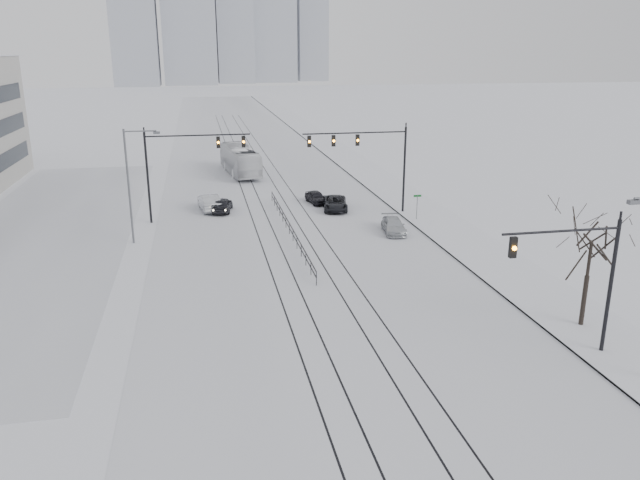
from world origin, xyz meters
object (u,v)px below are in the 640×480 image
(traffic_mast_near, at_px, (583,270))
(bare_tree, at_px, (591,250))
(sedan_sb_outer, at_px, (209,202))
(sedan_nb_far, at_px, (316,197))
(box_truck, at_px, (240,160))
(sedan_sb_inner, at_px, (222,205))
(sedan_nb_right, at_px, (394,226))
(sedan_nb_front, at_px, (335,203))

(traffic_mast_near, xyz_separation_m, bare_tree, (2.41, 3.00, -0.07))
(sedan_sb_outer, bearing_deg, sedan_nb_far, 175.81)
(traffic_mast_near, xyz_separation_m, box_truck, (-12.87, 51.09, -2.85))
(bare_tree, xyz_separation_m, sedan_sb_inner, (-18.31, 29.60, -3.80))
(traffic_mast_near, distance_m, sedan_sb_inner, 36.48)
(traffic_mast_near, height_order, box_truck, traffic_mast_near)
(sedan_nb_right, distance_m, sedan_nb_far, 12.32)
(sedan_sb_inner, relative_size, box_truck, 0.33)
(sedan_sb_outer, relative_size, box_truck, 0.38)
(traffic_mast_near, distance_m, bare_tree, 3.85)
(sedan_nb_front, bearing_deg, sedan_sb_inner, -177.26)
(sedan_sb_inner, distance_m, sedan_nb_right, 16.89)
(sedan_nb_front, bearing_deg, sedan_nb_right, -60.04)
(bare_tree, height_order, box_truck, bare_tree)
(traffic_mast_near, height_order, sedan_sb_inner, traffic_mast_near)
(sedan_sb_inner, distance_m, box_truck, 18.76)
(traffic_mast_near, bearing_deg, sedan_nb_front, 99.57)
(traffic_mast_near, relative_size, bare_tree, 1.15)
(sedan_nb_right, bearing_deg, sedan_nb_front, 117.92)
(sedan_nb_far, distance_m, box_truck, 17.99)
(sedan_sb_outer, distance_m, sedan_nb_right, 18.39)
(sedan_nb_far, height_order, box_truck, box_truck)
(traffic_mast_near, relative_size, sedan_nb_right, 1.67)
(sedan_nb_far, bearing_deg, traffic_mast_near, -88.46)
(sedan_nb_front, bearing_deg, box_truck, 120.81)
(bare_tree, distance_m, sedan_nb_front, 29.55)
(bare_tree, distance_m, sedan_nb_right, 20.66)
(sedan_sb_inner, relative_size, sedan_nb_right, 0.96)
(sedan_sb_outer, bearing_deg, sedan_nb_front, 160.93)
(sedan_nb_right, height_order, box_truck, box_truck)
(sedan_nb_front, xyz_separation_m, sedan_nb_far, (-1.29, 3.00, -0.04))
(box_truck, bearing_deg, sedan_nb_right, 103.65)
(traffic_mast_near, xyz_separation_m, sedan_nb_front, (-5.28, 31.28, -3.90))
(traffic_mast_near, distance_m, box_truck, 52.77)
(sedan_sb_inner, distance_m, sedan_sb_outer, 1.50)
(sedan_sb_inner, bearing_deg, sedan_nb_right, 154.52)
(sedan_sb_outer, height_order, sedan_nb_front, sedan_sb_outer)
(traffic_mast_near, relative_size, sedan_nb_far, 1.94)
(bare_tree, bearing_deg, traffic_mast_near, -128.76)
(bare_tree, relative_size, sedan_sb_inner, 1.51)
(sedan_nb_front, relative_size, sedan_nb_right, 1.13)
(sedan_sb_outer, height_order, sedan_nb_right, sedan_sb_outer)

